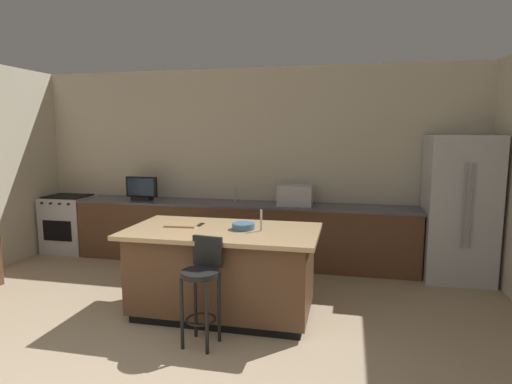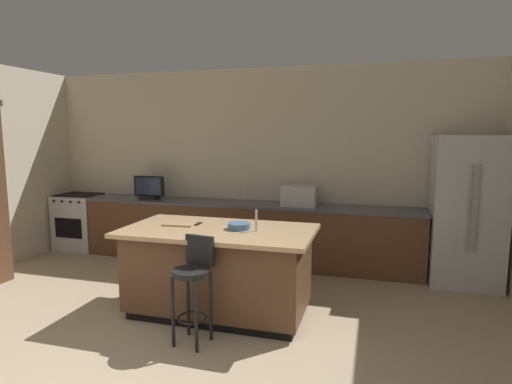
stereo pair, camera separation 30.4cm
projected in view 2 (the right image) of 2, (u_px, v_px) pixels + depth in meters
The scene contains 13 objects.
wall_back at pixel (256, 165), 6.44m from camera, with size 7.19×0.12×2.86m, color beige.
counter_back at pixel (245, 233), 6.23m from camera, with size 5.01×0.62×0.89m.
kitchen_island at pixel (219, 270), 4.45m from camera, with size 1.98×1.08×0.92m.
refrigerator at pixel (466, 210), 5.30m from camera, with size 0.83×0.79×1.88m.
range_oven at pixel (81, 221), 7.01m from camera, with size 0.71×0.63×0.91m.
microwave at pixel (299, 196), 5.94m from camera, with size 0.48×0.36×0.29m, color #B7BABF.
tv_monitor at pixel (149, 189), 6.52m from camera, with size 0.49×0.16×0.36m.
sink_faucet_back at pixel (240, 194), 6.28m from camera, with size 0.02×0.02×0.24m, color #B2B2B7.
sink_faucet_island at pixel (256, 220), 4.26m from camera, with size 0.02×0.02×0.22m, color #B2B2B7.
bar_stool_center at pixel (193, 280), 3.81m from camera, with size 0.34×0.36×0.98m.
fruit_bowl at pixel (239, 226), 4.36m from camera, with size 0.23×0.23×0.06m, color #3F668C.
cell_phone at pixel (197, 224), 4.60m from camera, with size 0.07×0.15×0.01m, color black.
cutting_board at pixel (180, 224), 4.58m from camera, with size 0.34×0.24×0.02m, color #A87F51.
Camera 2 is at (1.76, -1.91, 1.90)m, focal length 29.62 mm.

